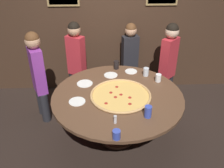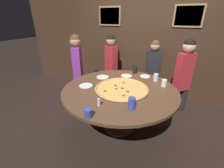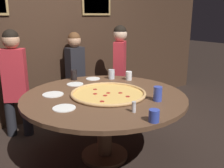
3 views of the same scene
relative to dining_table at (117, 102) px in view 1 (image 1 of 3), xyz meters
name	(u,v)px [view 1 (image 1 of 3)]	position (x,y,z in m)	size (l,w,h in m)	color
ground_plane	(117,137)	(0.00, 0.00, -0.62)	(24.00, 24.00, 0.00)	black
back_wall	(113,20)	(0.00, 1.46, 0.68)	(6.40, 0.08, 2.60)	#3D281C
dining_table	(117,102)	(0.00, 0.00, 0.00)	(1.73, 1.73, 0.74)	brown
giant_pizza	(121,95)	(0.04, -0.02, 0.13)	(0.80, 0.80, 0.03)	#EAB75B
drink_cup_far_left	(158,78)	(0.60, 0.34, 0.17)	(0.08, 0.08, 0.11)	white
drink_cup_near_right	(146,72)	(0.45, 0.51, 0.18)	(0.08, 0.08, 0.12)	silver
drink_cup_by_shaker	(116,135)	(-0.06, -0.81, 0.17)	(0.09, 0.09, 0.10)	#384CB7
drink_cup_centre_back	(148,112)	(0.32, -0.47, 0.19)	(0.09, 0.09, 0.14)	#384CB7
drink_cup_front_edge	(116,65)	(0.02, 0.75, 0.18)	(0.08, 0.08, 0.13)	black
white_plate_beside_cup	(85,84)	(-0.45, 0.31, 0.12)	(0.22, 0.22, 0.01)	white
white_plate_near_front	(131,71)	(0.25, 0.64, 0.12)	(0.19, 0.19, 0.01)	white
white_plate_right_side	(111,75)	(-0.07, 0.54, 0.12)	(0.20, 0.20, 0.01)	white
white_plate_left_side	(77,101)	(-0.52, -0.13, 0.12)	(0.21, 0.21, 0.01)	white
condiment_shaker	(115,119)	(-0.06, -0.56, 0.16)	(0.04, 0.04, 0.10)	silver
diner_side_left	(130,55)	(0.29, 1.23, 0.12)	(0.35, 0.20, 1.32)	#232328
diner_side_right	(168,60)	(0.88, 0.91, 0.18)	(0.34, 0.34, 1.41)	#232328
diner_centre_back	(38,72)	(-1.14, 0.54, 0.19)	(0.27, 0.38, 1.43)	#232328
diner_far_right	(76,57)	(-0.63, 1.10, 0.17)	(0.36, 0.28, 1.39)	#232328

